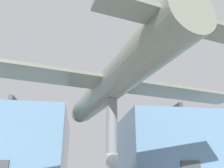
% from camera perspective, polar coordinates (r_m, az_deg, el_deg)
% --- Properties ---
extents(glass_pavilion_left, '(9.78, 15.43, 7.86)m').
position_cam_1_polar(glass_pavilion_left, '(27.82, -22.37, -15.52)').
color(glass_pavilion_left, slate).
rests_on(glass_pavilion_left, ground_plane).
extents(glass_pavilion_right, '(9.78, 15.43, 7.86)m').
position_cam_1_polar(glass_pavilion_right, '(28.91, 12.14, -16.71)').
color(glass_pavilion_right, slate).
rests_on(glass_pavilion_right, ground_plane).
extents(support_pylon_central, '(0.64, 0.64, 5.65)m').
position_cam_1_polar(support_pylon_central, '(12.77, -0.00, -16.19)').
color(support_pylon_central, slate).
rests_on(support_pylon_central, ground_plane).
extents(suspended_airplane, '(19.40, 16.48, 3.35)m').
position_cam_1_polar(suspended_airplane, '(13.86, -0.42, -0.35)').
color(suspended_airplane, slate).
rests_on(suspended_airplane, support_pylon_central).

